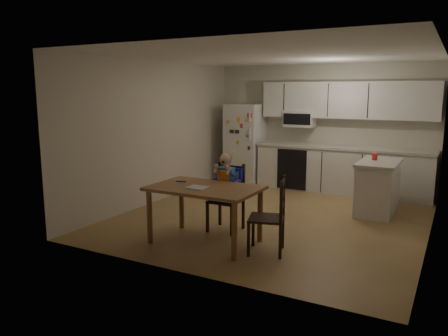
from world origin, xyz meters
TOP-DOWN VIEW (x-y plane):
  - room at (0.00, 0.48)m, footprint 4.52×5.01m
  - refrigerator at (-1.55, 2.15)m, footprint 0.72×0.70m
  - kitchen_run at (0.50, 2.24)m, footprint 3.37×0.62m
  - kitchen_island at (1.40, 1.05)m, footprint 0.61×1.16m
  - red_cup at (1.30, 1.14)m, footprint 0.09×0.09m
  - dining_table at (-0.35, -1.54)m, footprint 1.41×0.90m
  - napkin at (-0.40, -1.64)m, footprint 0.26×0.22m
  - toddler_spoon at (-0.80, -1.44)m, footprint 0.12×0.06m
  - chair_booster at (-0.35, -0.92)m, footprint 0.43×0.43m
  - chair_side at (0.59, -1.46)m, footprint 0.52×0.52m

SIDE VIEW (x-z plane):
  - kitchen_island at x=1.40m, z-range 0.00..0.86m
  - chair_side at x=0.59m, z-range 0.06..1.01m
  - dining_table at x=-0.35m, z-range 0.28..1.03m
  - chair_booster at x=-0.35m, z-range 0.12..1.24m
  - napkin at x=-0.40m, z-range 0.75..0.76m
  - toddler_spoon at x=-0.80m, z-range 0.75..0.77m
  - refrigerator at x=-1.55m, z-range 0.00..1.70m
  - kitchen_run at x=0.50m, z-range -0.20..1.95m
  - red_cup at x=1.30m, z-range 0.86..0.97m
  - room at x=0.00m, z-range -0.01..2.51m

